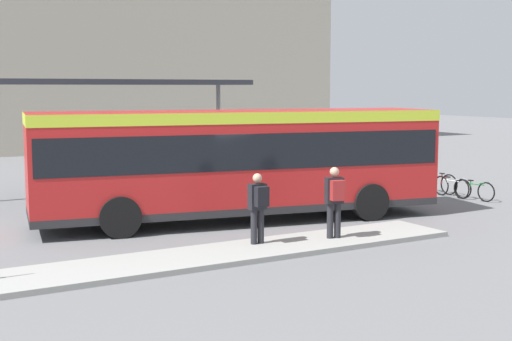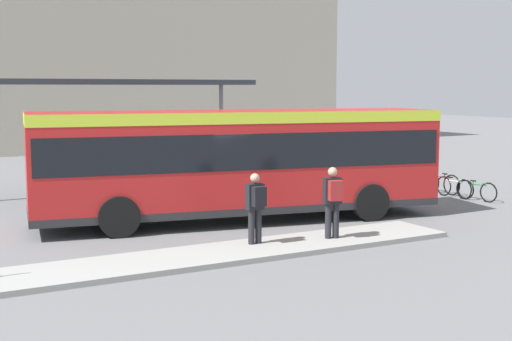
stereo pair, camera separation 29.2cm
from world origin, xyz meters
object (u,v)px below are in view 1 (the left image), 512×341
object	(u,v)px
bicycle_white	(451,187)
bicycle_red	(438,183)
pedestrian_waiting	(258,204)
bicycle_green	(475,190)
bicycle_blue	(421,180)
pedestrian_companion	(335,198)
city_bus	(239,157)

from	to	relation	value
bicycle_white	bicycle_red	bearing A→B (deg)	163.61
bicycle_white	pedestrian_waiting	bearing A→B (deg)	-70.99
bicycle_green	bicycle_blue	xyz separation A→B (m)	(0.12, 2.64, 0.02)
pedestrian_companion	bicycle_red	bearing A→B (deg)	-44.40
bicycle_red	pedestrian_waiting	bearing A→B (deg)	108.25
city_bus	bicycle_blue	bearing A→B (deg)	23.22
city_bus	bicycle_green	bearing A→B (deg)	5.69
pedestrian_waiting	bicycle_green	size ratio (longest dim) A/B	1.07
bicycle_white	bicycle_blue	bearing A→B (deg)	170.29
bicycle_green	bicycle_white	distance (m)	0.89
pedestrian_waiting	bicycle_green	distance (m)	10.10
city_bus	bicycle_red	bearing A→B (deg)	17.53
bicycle_red	pedestrian_companion	bearing A→B (deg)	115.10
bicycle_green	pedestrian_companion	bearing A→B (deg)	-77.24
pedestrian_companion	bicycle_green	world-z (taller)	pedestrian_companion
bicycle_blue	bicycle_green	bearing A→B (deg)	-0.57
city_bus	bicycle_white	bearing A→B (deg)	11.67
pedestrian_waiting	bicycle_green	world-z (taller)	pedestrian_waiting
city_bus	bicycle_red	xyz separation A→B (m)	(8.52, 1.03, -1.42)
bicycle_white	bicycle_red	distance (m)	0.92
pedestrian_companion	bicycle_blue	distance (m)	9.77
bicycle_white	city_bus	bearing A→B (deg)	-89.73
pedestrian_companion	bicycle_green	xyz separation A→B (m)	(7.86, 2.95, -0.76)
city_bus	pedestrian_waiting	xyz separation A→B (m)	(-1.31, -3.30, -0.74)
bicycle_white	bicycle_blue	xyz separation A→B (m)	(0.28, 1.76, 0.00)
pedestrian_companion	bicycle_blue	xyz separation A→B (m)	(7.98, 5.58, -0.74)
bicycle_green	bicycle_white	size ratio (longest dim) A/B	0.95
pedestrian_waiting	bicycle_blue	bearing A→B (deg)	-60.65
bicycle_white	bicycle_blue	size ratio (longest dim) A/B	0.99
city_bus	pedestrian_waiting	size ratio (longest dim) A/B	7.05
city_bus	pedestrian_companion	distance (m)	3.78
pedestrian_companion	bicycle_red	distance (m)	9.27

